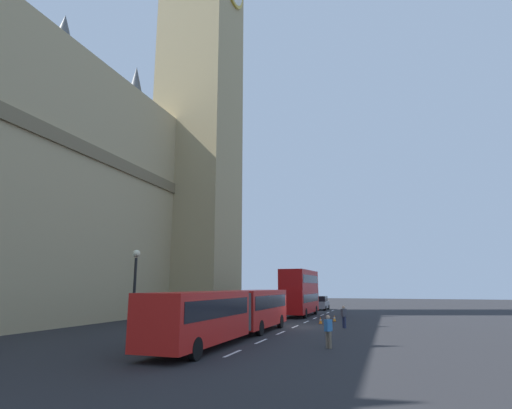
{
  "coord_description": "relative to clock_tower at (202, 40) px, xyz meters",
  "views": [
    {
      "loc": [
        -32.89,
        -7.41,
        3.19
      ],
      "look_at": [
        -3.54,
        2.14,
        9.46
      ],
      "focal_mm": 28.29,
      "sensor_mm": 36.0,
      "label": 1
    }
  ],
  "objects": [
    {
      "name": "double_decker_bus",
      "position": [
        -2.45,
        -13.99,
        -35.13
      ],
      "size": [
        9.52,
        2.54,
        4.9
      ],
      "color": "#B20F0F",
      "rests_on": "ground_plane"
    },
    {
      "name": "clock_tower",
      "position": [
        0.0,
        0.0,
        0.0
      ],
      "size": [
        10.57,
        10.57,
        71.78
      ],
      "color": "tan",
      "rests_on": "ground_plane"
    },
    {
      "name": "sedan_lead",
      "position": [
        9.96,
        -14.24,
        -36.93
      ],
      "size": [
        4.4,
        1.86,
        1.85
      ],
      "color": "gray",
      "rests_on": "ground_plane"
    },
    {
      "name": "street_lamp",
      "position": [
        -26.74,
        -9.49,
        -34.79
      ],
      "size": [
        0.44,
        0.44,
        5.27
      ],
      "color": "black",
      "rests_on": "ground_plane"
    },
    {
      "name": "pedestrian_near_cones",
      "position": [
        -24.75,
        -20.18,
        -36.93
      ],
      "size": [
        0.47,
        0.42,
        1.69
      ],
      "color": "#726651",
      "rests_on": "ground_plane"
    },
    {
      "name": "lane_centre_marking",
      "position": [
        -9.44,
        -15.99,
        -37.84
      ],
      "size": [
        39.0,
        0.16,
        0.01
      ],
      "color": "silver",
      "rests_on": "ground_plane"
    },
    {
      "name": "traffic_cone_middle",
      "position": [
        -8.25,
        -18.39,
        -37.56
      ],
      "size": [
        0.36,
        0.36,
        0.58
      ],
      "color": "black",
      "rests_on": "ground_plane"
    },
    {
      "name": "articulated_bus",
      "position": [
        -22.86,
        -13.99,
        -36.1
      ],
      "size": [
        17.99,
        2.54,
        2.9
      ],
      "color": "red",
      "rests_on": "ground_plane"
    },
    {
      "name": "ground_plane",
      "position": [
        -14.09,
        -15.99,
        -37.84
      ],
      "size": [
        160.0,
        160.0,
        0.0
      ],
      "primitive_type": "plane",
      "color": "#262628"
    },
    {
      "name": "pedestrian_by_kerb",
      "position": [
        -13.97,
        -19.86,
        -36.93
      ],
      "size": [
        0.45,
        0.45,
        1.69
      ],
      "color": "#262D4C",
      "rests_on": "ground_plane"
    },
    {
      "name": "traffic_cone_west",
      "position": [
        -10.96,
        -17.54,
        -37.56
      ],
      "size": [
        0.36,
        0.36,
        0.58
      ],
      "color": "black",
      "rests_on": "ground_plane"
    }
  ]
}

